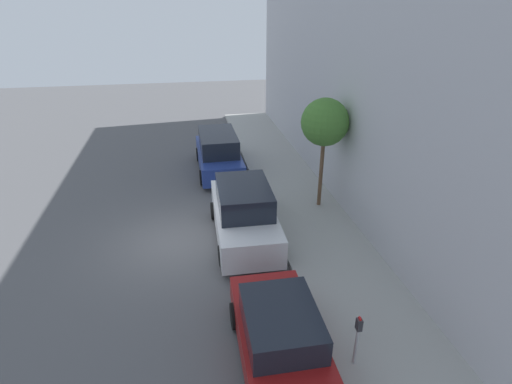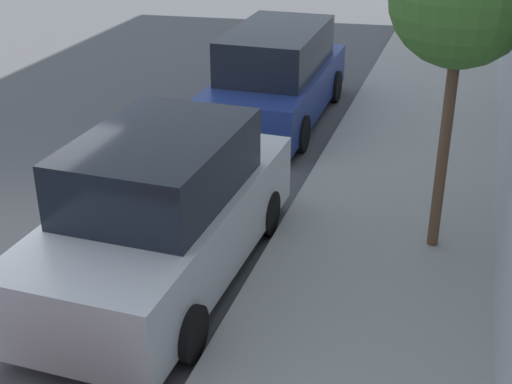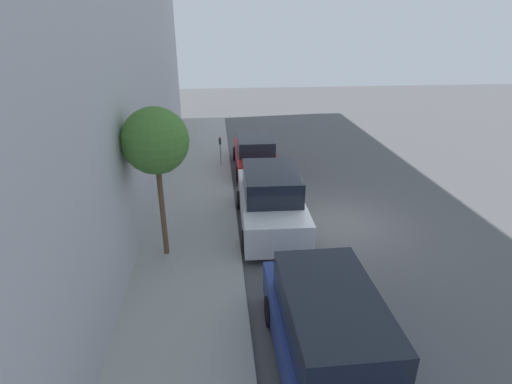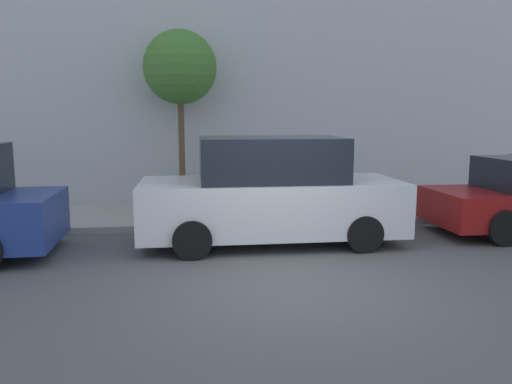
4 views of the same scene
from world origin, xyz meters
The scene contains 6 objects.
ground_plane centered at (0.00, 0.00, 0.00)m, with size 60.00×60.00×0.00m, color #515154.
sidewalk centered at (4.99, 0.00, 0.07)m, with size 2.98×32.00×0.15m.
building_facade centered at (7.48, 0.00, 5.41)m, with size 2.00×32.00×10.83m.
parked_suv_second centered at (2.39, -0.11, 0.93)m, with size 2.08×4.84×1.98m.
parking_meter_near centered at (3.95, -6.06, 0.97)m, with size 0.11×0.15×1.34m.
street_tree centered at (5.66, 1.51, 3.50)m, with size 1.76×1.76×4.25m.
Camera 4 is at (-6.66, 1.52, 2.35)m, focal length 35.00 mm.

